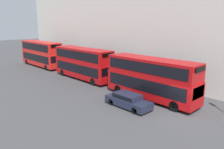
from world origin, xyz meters
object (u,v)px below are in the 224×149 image
at_px(bus_third_in_queue, 41,53).
at_px(car_dark_sedan, 128,100).
at_px(bus_second_in_queue, 83,62).
at_px(bus_leading, 151,77).

bearing_deg(bus_third_in_queue, car_dark_sedan, -97.87).
relative_size(bus_second_in_queue, car_dark_sedan, 2.27).
bearing_deg(bus_second_in_queue, bus_leading, -90.00).
height_order(bus_second_in_queue, bus_third_in_queue, bus_third_in_queue).
relative_size(bus_leading, car_dark_sedan, 2.21).
distance_m(bus_leading, bus_third_in_queue, 24.66).
distance_m(bus_second_in_queue, bus_third_in_queue, 12.85).
bearing_deg(bus_leading, car_dark_sedan, 179.12).
bearing_deg(bus_leading, bus_third_in_queue, 90.00).
bearing_deg(bus_second_in_queue, bus_third_in_queue, 90.00).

